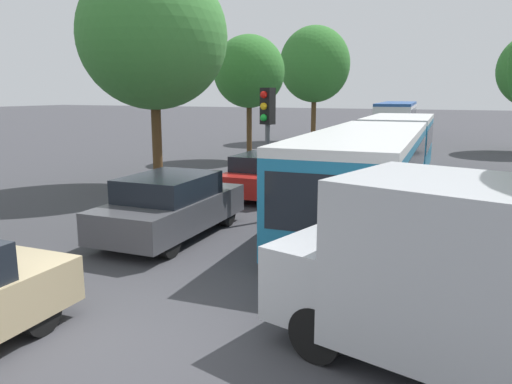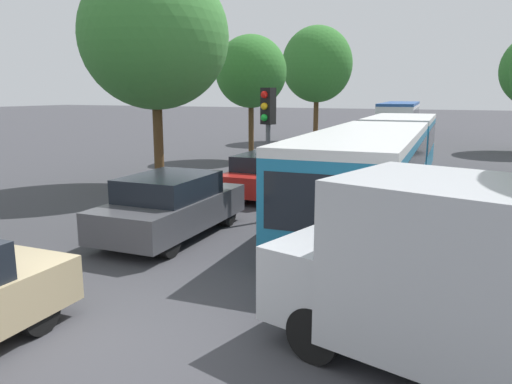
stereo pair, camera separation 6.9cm
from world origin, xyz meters
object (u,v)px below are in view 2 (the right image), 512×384
queued_car_blue (319,153)px  white_van (502,282)px  queued_car_red (265,174)px  tree_left_mid (154,37)px  tree_left_distant (317,64)px  traffic_light (268,124)px  city_bus_rear (400,116)px  queued_car_white (355,141)px  queued_car_graphite (171,205)px  articulated_bus (384,155)px  tree_left_far (251,72)px

queued_car_blue → white_van: size_ratio=0.77×
white_van → queued_car_red: bearing=-38.4°
tree_left_mid → tree_left_distant: (-0.08, 18.26, -0.01)m
traffic_light → tree_left_mid: size_ratio=0.45×
tree_left_mid → city_bus_rear: bearing=81.4°
queued_car_red → tree_left_mid: tree_left_mid is taller
white_van → queued_car_white: bearing=-58.0°
queued_car_graphite → articulated_bus: bearing=-31.4°
traffic_light → tree_left_distant: tree_left_distant is taller
queued_car_blue → queued_car_white: queued_car_white is taller
queued_car_graphite → queued_car_blue: (0.01, 11.25, -0.02)m
articulated_bus → queued_car_graphite: bearing=-32.7°
queued_car_blue → tree_left_mid: tree_left_mid is taller
city_bus_rear → queued_car_graphite: size_ratio=2.79×
queued_car_white → tree_left_mid: tree_left_mid is taller
queued_car_graphite → white_van: size_ratio=0.79×
queued_car_red → white_van: size_ratio=0.74×
white_van → articulated_bus: bearing=-58.3°
queued_car_red → tree_left_mid: 6.01m
city_bus_rear → tree_left_mid: tree_left_mid is taller
city_bus_rear → queued_car_red: bearing=175.1°
queued_car_red → queued_car_white: (0.09, 11.98, 0.04)m
traffic_light → tree_left_mid: tree_left_mid is taller
articulated_bus → white_van: size_ratio=2.99×
queued_car_blue → traffic_light: (1.44, -9.06, 1.78)m
queued_car_blue → tree_left_distant: size_ratio=0.54×
articulated_bus → tree_left_mid: 8.57m
queued_car_blue → tree_left_mid: (-3.99, -6.09, 4.41)m
tree_left_far → articulated_bus: bearing=-41.0°
white_van → traffic_light: 7.85m
queued_car_graphite → tree_left_mid: (-3.98, 5.16, 4.40)m
queued_car_blue → white_van: 16.22m
articulated_bus → city_bus_rear: 26.26m
tree_left_far → tree_left_distant: bearing=89.9°
tree_left_mid → traffic_light: bearing=-28.6°
queued_car_red → articulated_bus: bearing=-74.3°
city_bus_rear → traffic_light: bearing=177.8°
traffic_light → city_bus_rear: bearing=-160.1°
articulated_bus → tree_left_mid: size_ratio=2.10×
queued_car_blue → white_van: white_van is taller
tree_left_distant → tree_left_mid: bearing=-89.8°
queued_car_blue → queued_car_graphite: bearing=178.3°
city_bus_rear → tree_left_far: (-4.19, -19.33, 2.82)m
queued_car_red → queued_car_white: queued_car_white is taller
articulated_bus → tree_left_distant: (-7.68, 17.06, 3.76)m
queued_car_graphite → traffic_light: bearing=-35.3°
queued_car_graphite → tree_left_far: tree_left_far is taller
queued_car_red → traffic_light: (1.40, -3.04, 1.81)m
city_bus_rear → tree_left_mid: bearing=166.7°
articulated_bus → white_van: articulated_bus is taller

